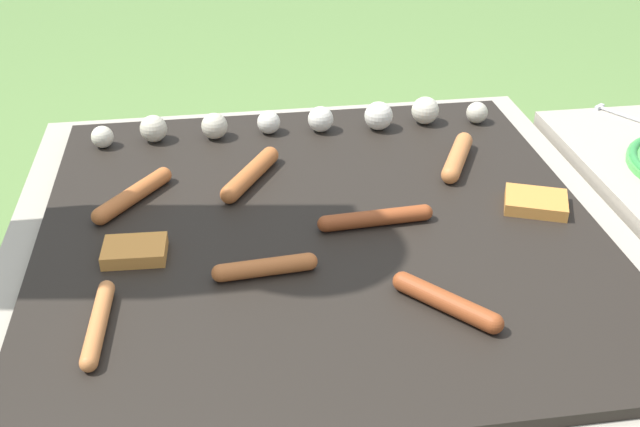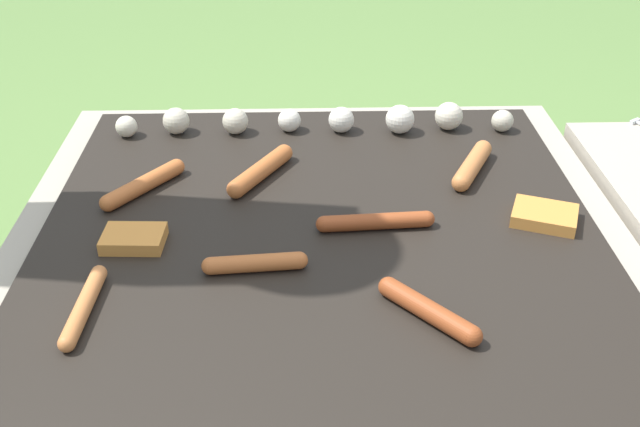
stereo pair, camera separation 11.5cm
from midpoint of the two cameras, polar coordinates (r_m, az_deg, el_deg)
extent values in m
plane|color=#608442|center=(1.44, 2.36, -15.91)|extent=(14.00, 14.00, 0.00)
cube|color=#A89E8C|center=(1.30, 2.57, -9.56)|extent=(0.97, 0.97, 0.43)
cube|color=black|center=(1.16, 2.82, -1.30)|extent=(0.86, 0.86, 0.02)
cylinder|color=#B7602D|center=(1.05, -1.87, -3.91)|extent=(0.13, 0.04, 0.03)
sphere|color=#B7602D|center=(1.05, 1.52, -3.69)|extent=(0.03, 0.03, 0.03)
sphere|color=#B7602D|center=(1.05, -5.28, -4.11)|extent=(0.03, 0.03, 0.03)
cylinder|color=#93421E|center=(1.15, 7.11, -0.70)|extent=(0.16, 0.04, 0.03)
sphere|color=#93421E|center=(1.13, 3.20, -0.91)|extent=(0.03, 0.03, 0.03)
sphere|color=#93421E|center=(1.17, 10.92, -0.49)|extent=(0.03, 0.03, 0.03)
cylinder|color=#B7602D|center=(1.28, -1.97, 3.24)|extent=(0.10, 0.14, 0.03)
sphere|color=#B7602D|center=(1.22, -3.79, 1.77)|extent=(0.03, 0.03, 0.03)
sphere|color=#B7602D|center=(1.33, -0.29, 4.58)|extent=(0.03, 0.03, 0.03)
cylinder|color=#93421E|center=(0.98, 11.60, -7.37)|extent=(0.11, 0.12, 0.03)
sphere|color=#93421E|center=(1.01, 8.49, -5.66)|extent=(0.03, 0.03, 0.03)
sphere|color=#93421E|center=(0.96, 14.93, -9.15)|extent=(0.03, 0.03, 0.03)
cylinder|color=#B7602D|center=(1.26, -10.77, 2.13)|extent=(0.11, 0.14, 0.03)
sphere|color=#B7602D|center=(1.22, -13.30, 0.69)|extent=(0.03, 0.03, 0.03)
sphere|color=#B7602D|center=(1.30, -8.41, 3.47)|extent=(0.03, 0.03, 0.03)
cylinder|color=#C6753D|center=(1.01, -14.47, -6.97)|extent=(0.03, 0.15, 0.02)
sphere|color=#C6753D|center=(0.95, -15.49, -9.66)|extent=(0.02, 0.02, 0.02)
sphere|color=#C6753D|center=(1.06, -13.55, -4.55)|extent=(0.02, 0.02, 0.02)
cylinder|color=#C6753D|center=(1.33, 13.98, 3.54)|extent=(0.09, 0.14, 0.03)
sphere|color=#C6753D|center=(1.39, 14.64, 4.72)|extent=(0.03, 0.03, 0.03)
sphere|color=#C6753D|center=(1.27, 13.25, 2.24)|extent=(0.03, 0.03, 0.03)
cube|color=#D18438|center=(1.13, -11.22, -1.99)|extent=(0.09, 0.07, 0.02)
cube|color=#D18438|center=(1.23, 19.38, -0.32)|extent=(0.12, 0.11, 0.02)
sphere|color=beige|center=(1.45, -12.37, 6.44)|extent=(0.04, 0.04, 0.04)
sphere|color=beige|center=(1.45, -8.69, 6.94)|extent=(0.05, 0.05, 0.05)
sphere|color=beige|center=(1.44, -4.20, 6.97)|extent=(0.05, 0.05, 0.05)
sphere|color=silver|center=(1.44, -0.07, 7.06)|extent=(0.04, 0.04, 0.04)
sphere|color=silver|center=(1.44, 3.93, 7.09)|extent=(0.05, 0.05, 0.05)
sphere|color=silver|center=(1.45, 8.39, 7.07)|extent=(0.05, 0.05, 0.05)
sphere|color=beige|center=(1.48, 12.01, 7.22)|extent=(0.05, 0.05, 0.05)
sphere|color=beige|center=(1.50, 15.89, 6.76)|extent=(0.04, 0.04, 0.04)
cube|color=silver|center=(1.63, 24.78, 6.34)|extent=(0.02, 0.02, 0.01)
camera|label=1|loc=(0.06, -87.14, 1.76)|focal=42.00mm
camera|label=2|loc=(0.06, 92.86, -1.76)|focal=42.00mm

